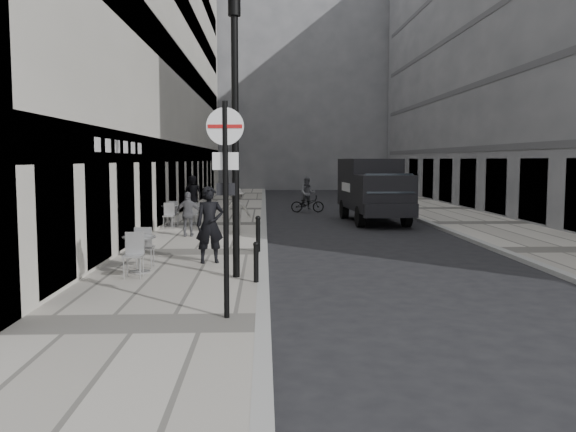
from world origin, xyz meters
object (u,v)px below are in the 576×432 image
(lamppost, at_px, (235,126))
(panel_van, at_px, (373,187))
(sign_post, at_px, (226,180))
(walking_man, at_px, (210,225))
(cyclist, at_px, (307,199))

(lamppost, bearing_deg, panel_van, 67.57)
(panel_van, bearing_deg, sign_post, -110.68)
(walking_man, height_order, cyclist, walking_man)
(sign_post, bearing_deg, panel_van, 76.87)
(panel_van, height_order, cyclist, panel_van)
(walking_man, relative_size, cyclist, 1.06)
(lamppost, bearing_deg, sign_post, -90.00)
(panel_van, xyz_separation_m, cyclist, (-2.51, 4.99, -0.85))
(lamppost, distance_m, panel_van, 14.26)
(lamppost, relative_size, cyclist, 3.29)
(walking_man, relative_size, lamppost, 0.32)
(panel_van, bearing_deg, lamppost, -115.11)
(panel_van, relative_size, cyclist, 3.26)
(walking_man, height_order, panel_van, panel_van)
(sign_post, bearing_deg, lamppost, 94.88)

